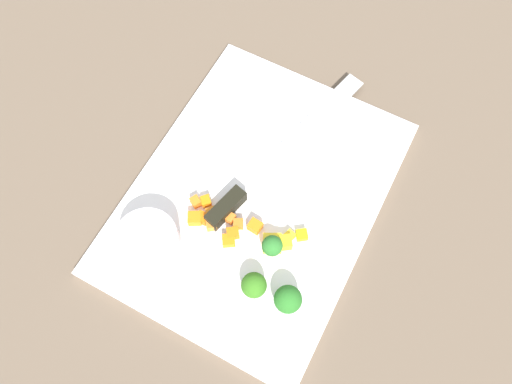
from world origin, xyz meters
name	(u,v)px	position (x,y,z in m)	size (l,w,h in m)	color
ground_plane	(256,198)	(0.00, 0.00, 0.00)	(4.00, 4.00, 0.00)	brown
cutting_board	(256,196)	(0.00, 0.00, 0.01)	(0.43, 0.32, 0.01)	white
prep_bowl	(148,242)	(-0.13, 0.09, 0.03)	(0.08, 0.08, 0.04)	white
chef_knife	(258,176)	(0.02, 0.01, 0.02)	(0.32, 0.10, 0.02)	silver
carrot_dice_0	(196,202)	(-0.05, 0.07, 0.02)	(0.01, 0.01, 0.01)	orange
carrot_dice_1	(203,218)	(-0.07, 0.05, 0.02)	(0.01, 0.01, 0.01)	orange
carrot_dice_2	(238,224)	(-0.05, 0.00, 0.02)	(0.01, 0.01, 0.01)	orange
carrot_dice_3	(231,232)	(-0.07, 0.00, 0.02)	(0.02, 0.01, 0.01)	orange
carrot_dice_4	(212,214)	(-0.06, 0.04, 0.02)	(0.02, 0.01, 0.01)	orange
carrot_dice_5	(230,218)	(-0.05, 0.01, 0.02)	(0.01, 0.01, 0.01)	orange
carrot_dice_6	(211,225)	(-0.07, 0.03, 0.02)	(0.01, 0.01, 0.01)	orange
carrot_dice_7	(231,242)	(-0.08, 0.00, 0.02)	(0.02, 0.02, 0.01)	orange
carrot_dice_8	(206,201)	(-0.04, 0.06, 0.02)	(0.01, 0.01, 0.01)	orange
carrot_dice_9	(255,226)	(-0.04, -0.02, 0.02)	(0.02, 0.02, 0.02)	orange
carrot_dice_10	(195,218)	(-0.07, 0.06, 0.02)	(0.02, 0.02, 0.01)	orange
pepper_dice_0	(302,235)	(-0.03, -0.08, 0.02)	(0.01, 0.01, 0.01)	yellow
pepper_dice_1	(289,236)	(-0.03, -0.07, 0.02)	(0.01, 0.01, 0.01)	yellow
pepper_dice_2	(272,243)	(-0.05, -0.05, 0.02)	(0.02, 0.02, 0.02)	yellow
pepper_dice_3	(283,243)	(-0.05, -0.07, 0.02)	(0.02, 0.02, 0.02)	yellow
broccoli_floret_0	(272,246)	(-0.06, -0.06, 0.03)	(0.03, 0.03, 0.04)	#97B65B
broccoli_floret_1	(254,285)	(-0.12, -0.06, 0.03)	(0.03, 0.03, 0.04)	#95BC6A
broccoli_floret_2	(288,299)	(-0.11, -0.11, 0.03)	(0.04, 0.04, 0.04)	#95B661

